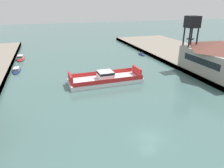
{
  "coord_description": "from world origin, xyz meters",
  "views": [
    {
      "loc": [
        -14.24,
        -25.18,
        20.13
      ],
      "look_at": [
        0.0,
        19.31,
        2.0
      ],
      "focal_mm": 34.09,
      "sensor_mm": 36.0,
      "label": 1
    }
  ],
  "objects": [
    {
      "name": "crane_tower",
      "position": [
        27.92,
        29.12,
        13.25
      ],
      "size": [
        3.55,
        3.55,
        15.11
      ],
      "color": "black",
      "rests_on": "quay_right"
    },
    {
      "name": "chain_ferry",
      "position": [
        0.22,
        25.74,
        1.0
      ],
      "size": [
        19.48,
        7.69,
        3.3
      ],
      "color": "silver",
      "rests_on": "ground"
    },
    {
      "name": "ground_plane",
      "position": [
        0.0,
        0.0,
        0.0
      ],
      "size": [
        400.0,
        400.0,
        0.0
      ],
      "primitive_type": "plane",
      "color": "#476B66"
    },
    {
      "name": "moored_boat_near_right",
      "position": [
        -23.16,
        58.52,
        0.64
      ],
      "size": [
        2.96,
        8.32,
        1.73
      ],
      "color": "red",
      "rests_on": "ground"
    },
    {
      "name": "warehouse_shed",
      "position": [
        31.34,
        20.46,
        5.79
      ],
      "size": [
        11.67,
        20.1,
        9.16
      ],
      "color": "gray",
      "rests_on": "quay_right"
    },
    {
      "name": "moored_boat_mid_left",
      "position": [
        -23.26,
        43.82,
        0.44
      ],
      "size": [
        2.44,
        8.19,
        1.18
      ],
      "color": "navy",
      "rests_on": "ground"
    },
    {
      "name": "moored_boat_near_left",
      "position": [
        22.87,
        51.66,
        0.28
      ],
      "size": [
        1.61,
        5.12,
        1.04
      ],
      "color": "navy",
      "rests_on": "ground"
    }
  ]
}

